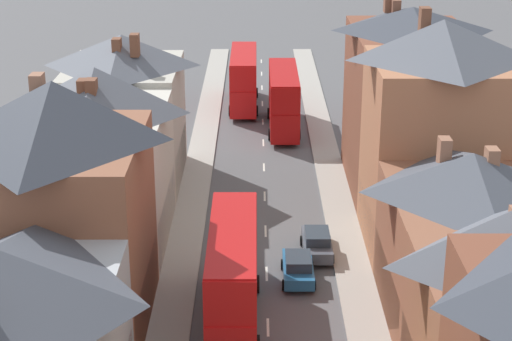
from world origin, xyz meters
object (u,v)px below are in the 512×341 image
(double_decker_bus_lead, at_px, (287,99))
(double_decker_bus_mid_street, at_px, (236,274))
(double_decker_bus_far_approaching, at_px, (247,78))
(car_near_silver, at_px, (301,267))
(car_parked_right_a, at_px, (320,243))

(double_decker_bus_lead, relative_size, double_decker_bus_mid_street, 1.00)
(double_decker_bus_lead, height_order, double_decker_bus_far_approaching, same)
(car_near_silver, bearing_deg, double_decker_bus_mid_street, -127.05)
(double_decker_bus_mid_street, relative_size, car_near_silver, 2.62)
(double_decker_bus_lead, height_order, double_decker_bus_mid_street, same)
(car_near_silver, bearing_deg, car_parked_right_a, 68.30)
(double_decker_bus_mid_street, relative_size, double_decker_bus_far_approaching, 1.00)
(double_decker_bus_mid_street, xyz_separation_m, car_near_silver, (3.61, 4.78, -2.02))
(double_decker_bus_lead, relative_size, car_near_silver, 2.62)
(double_decker_bus_mid_street, relative_size, car_parked_right_a, 2.54)
(car_parked_right_a, bearing_deg, car_near_silver, -111.70)
(double_decker_bus_far_approaching, height_order, car_parked_right_a, double_decker_bus_far_approaching)
(double_decker_bus_lead, height_order, car_parked_right_a, double_decker_bus_lead)
(double_decker_bus_far_approaching, bearing_deg, double_decker_bus_lead, -63.40)
(double_decker_bus_lead, distance_m, car_parked_right_a, 25.26)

